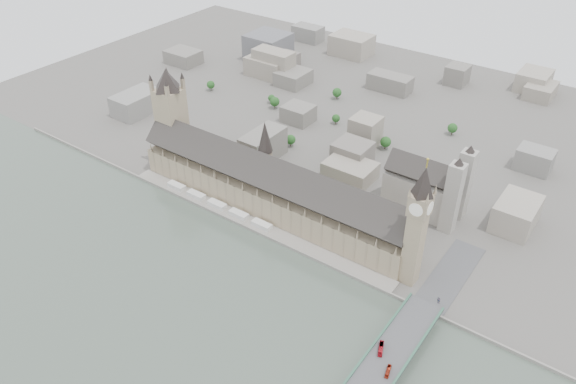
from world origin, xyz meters
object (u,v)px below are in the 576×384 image
Objects in this scene: palace_of_westminster at (271,188)px; car_approach at (439,300)px; westminster_abbey at (427,188)px; westminster_bridge at (376,377)px; red_bus_south at (388,371)px; victoria_tower at (171,114)px; elizabeth_tower at (418,219)px; red_bus_north at (381,348)px.

car_approach is (168.53, -29.45, -11.78)m from palace_of_westminster.
westminster_abbey is at bearing 34.17° from palace_of_westminster.
red_bus_south is at bearing 32.19° from westminster_bridge.
victoria_tower is 0.31× the size of westminster_bridge.
car_approach is at bearing -7.01° from victoria_tower.
elizabeth_tower is 93.53m from red_bus_north.
elizabeth_tower is 9.04× the size of red_bus_north.
palace_of_westminster is 197.32m from red_bus_south.
car_approach is (1.07, 74.31, -0.69)m from red_bus_south.
elizabeth_tower reaches higher than victoria_tower.
elizabeth_tower is 10.99× the size of red_bus_south.
elizabeth_tower is (138.00, -11.70, 35.38)m from palace_of_westminster.
westminster_abbey reaches higher than red_bus_south.
elizabeth_tower is at bearing -4.85° from palace_of_westminster.
westminster_bridge is (24.00, -95.50, -52.96)m from elizabeth_tower.
westminster_bridge is 18.57m from red_bus_north.
westminster_abbey is 120.38m from car_approach.
palace_of_westminster reaches higher than westminster_bridge.
elizabeth_tower reaches higher than palace_of_westminster.
westminster_bridge is at bearing -75.89° from elizabeth_tower.
red_bus_north is at bearing -30.30° from palace_of_westminster.
westminster_abbey is (110.92, 75.30, 2.38)m from palace_of_westminster.
westminster_bridge is 69.81× the size of car_approach.
victoria_tower reaches higher than palace_of_westminster.
victoria_tower is at bearing 144.85° from red_bus_south.
palace_of_westminster is 56.92× the size of car_approach.
car_approach reaches higher than westminster_bridge.
victoria_tower is 312.74m from red_bus_south.
victoria_tower is 296.05m from car_approach.
elizabeth_tower is 0.33× the size of westminster_bridge.
victoria_tower is at bearing 177.04° from palace_of_westminster.
red_bus_south is at bearing -68.95° from red_bus_north.
westminster_bridge is at bearing -21.78° from victoria_tower.
westminster_abbey is at bearing 107.29° from elizabeth_tower.
victoria_tower is (-122.00, 6.30, 32.50)m from palace_of_westminster.
elizabeth_tower reaches higher than red_bus_north.
red_bus_south is (11.63, -12.71, -0.29)m from red_bus_north.
red_bus_north is at bearing 110.91° from westminster_bridge.
westminster_abbey reaches higher than car_approach.
car_approach is at bearing 56.92° from red_bus_north.
car_approach is at bearing 74.85° from red_bus_south.
red_bus_south is at bearing -111.96° from car_approach.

